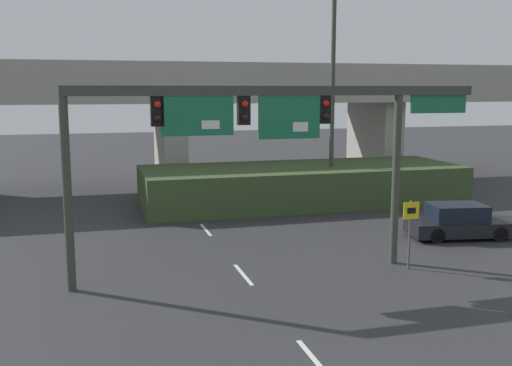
# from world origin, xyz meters

# --- Properties ---
(lane_markings) EXTENTS (0.14, 36.68, 0.01)m
(lane_markings) POSITION_xyz_m (0.00, 13.61, 0.00)
(lane_markings) COLOR silver
(lane_markings) RESTS_ON ground
(signal_gantry) EXTENTS (14.20, 0.44, 6.41)m
(signal_gantry) POSITION_xyz_m (0.80, 10.03, 5.15)
(signal_gantry) COLOR #383D33
(signal_gantry) RESTS_ON ground
(speed_limit_sign) EXTENTS (0.60, 0.11, 2.46)m
(speed_limit_sign) POSITION_xyz_m (5.82, 9.26, 1.60)
(speed_limit_sign) COLOR #4C4C4C
(speed_limit_sign) RESTS_ON ground
(highway_light_pole_near) EXTENTS (0.70, 0.36, 16.68)m
(highway_light_pole_near) POSITION_xyz_m (7.86, 21.34, 8.72)
(highway_light_pole_near) COLOR #383D33
(highway_light_pole_near) RESTS_ON ground
(overpass_bridge) EXTENTS (49.98, 7.45, 7.84)m
(overpass_bridge) POSITION_xyz_m (0.00, 28.75, 5.56)
(overpass_bridge) COLOR #A39E93
(overpass_bridge) RESTS_ON ground
(grass_embankment) EXTENTS (17.60, 6.17, 2.06)m
(grass_embankment) POSITION_xyz_m (6.39, 21.96, 1.03)
(grass_embankment) COLOR #384C28
(grass_embankment) RESTS_ON ground
(parked_sedan_near_right) EXTENTS (4.63, 2.55, 1.46)m
(parked_sedan_near_right) POSITION_xyz_m (10.17, 12.72, 0.67)
(parked_sedan_near_right) COLOR black
(parked_sedan_near_right) RESTS_ON ground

